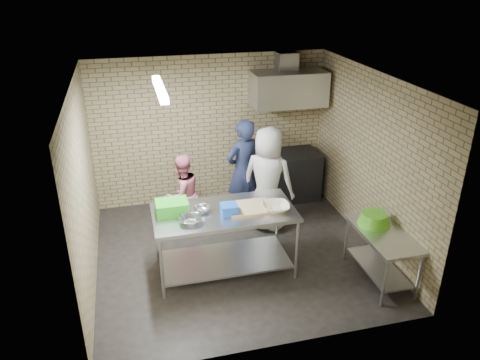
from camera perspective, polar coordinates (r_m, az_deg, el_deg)
name	(u,v)px	position (r m, az deg, el deg)	size (l,w,h in m)	color
floor	(237,253)	(7.36, -0.38, -8.88)	(4.20, 4.20, 0.00)	black
ceiling	(236,80)	(6.28, -0.45, 12.10)	(4.20, 4.20, 0.00)	black
back_wall	(211,130)	(8.53, -3.61, 6.08)	(4.20, 0.06, 2.70)	#93845C
front_wall	(281,248)	(5.01, 5.05, -8.30)	(4.20, 0.06, 2.70)	#93845C
left_wall	(84,189)	(6.58, -18.48, -1.08)	(0.06, 4.00, 2.70)	#93845C
right_wall	(370,160)	(7.44, 15.51, 2.34)	(0.06, 4.00, 2.70)	#93845C
prep_table	(225,241)	(6.73, -1.89, -7.46)	(1.96, 0.98, 0.98)	#AFB1B6
side_counter	(380,256)	(6.91, 16.72, -8.82)	(0.60, 1.20, 0.75)	silver
stove	(286,176)	(8.87, 5.56, 0.53)	(1.20, 0.70, 0.90)	black
range_hood	(288,89)	(8.38, 5.92, 11.00)	(1.30, 0.60, 0.60)	silver
hood_duct	(287,61)	(8.43, 5.71, 14.22)	(0.35, 0.30, 0.30)	#A5A8AD
wall_shelf	(300,95)	(8.70, 7.34, 10.22)	(0.80, 0.20, 0.04)	#3F2B19
fluorescent_fixture	(160,89)	(6.14, -9.73, 10.88)	(0.10, 1.25, 0.08)	white
green_crate	(172,207)	(6.45, -8.28, -3.29)	(0.44, 0.33, 0.17)	green
blue_tub	(229,209)	(6.37, -1.33, -3.59)	(0.22, 0.22, 0.14)	blue
cutting_board	(249,208)	(6.53, 1.09, -3.38)	(0.60, 0.46, 0.03)	tan
mixing_bowl_a	(190,220)	(6.22, -6.09, -4.85)	(0.31, 0.31, 0.08)	#AEAFB5
mixing_bowl_b	(202,209)	(6.46, -4.66, -3.59)	(0.23, 0.23, 0.07)	silver
ceramic_bowl	(276,207)	(6.49, 4.38, -3.31)	(0.38, 0.38, 0.09)	beige
green_basin	(374,219)	(6.85, 16.02, -4.54)	(0.46, 0.46, 0.17)	#59C626
bottle_red	(287,90)	(8.59, 5.79, 10.86)	(0.07, 0.07, 0.18)	#B22619
bottle_green	(308,89)	(8.73, 8.30, 10.86)	(0.06, 0.06, 0.15)	green
man_navy	(243,171)	(7.92, 0.36, 1.14)	(0.66, 0.43, 1.80)	#161837
woman_pink	(182,195)	(7.63, -7.07, -1.79)	(0.67, 0.52, 1.38)	#CF6E81
woman_white	(268,179)	(7.65, 3.40, 0.08)	(0.87, 0.56, 1.77)	silver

